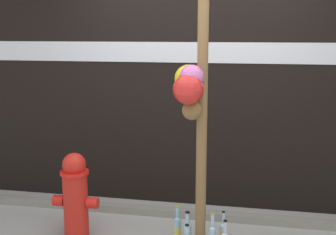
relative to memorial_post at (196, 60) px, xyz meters
name	(u,v)px	position (x,y,z in m)	size (l,w,h in m)	color
building_wall	(201,40)	(-0.11, 1.20, 0.14)	(10.00, 0.21, 3.63)	black
curb_strip	(193,214)	(-0.11, 0.73, -1.64)	(8.00, 0.12, 0.08)	gray
memorial_post	(196,60)	(0.00, 0.00, 0.00)	(0.59, 0.59, 3.04)	olive
fire_hydrant	(75,194)	(-1.14, 0.11, -1.27)	(0.44, 0.27, 0.80)	red
bottle_0	(187,235)	(-0.06, 0.04, -1.55)	(0.07, 0.07, 0.35)	#B2DBEA
bottle_1	(178,228)	(-0.17, 0.17, -1.55)	(0.06, 0.06, 0.34)	#93CCE0
bottle_5	(223,234)	(0.25, 0.11, -1.54)	(0.06, 0.06, 0.35)	#B2DBEA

